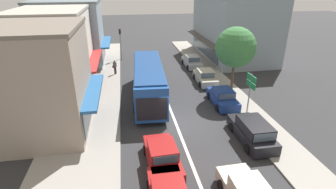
# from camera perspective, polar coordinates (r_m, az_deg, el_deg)

# --- Properties ---
(ground_plane) EXTENTS (140.00, 140.00, 0.00)m
(ground_plane) POSITION_cam_1_polar(r_m,az_deg,el_deg) (20.37, 1.62, -6.04)
(ground_plane) COLOR #2D2D30
(lane_centre_line) EXTENTS (0.20, 28.00, 0.01)m
(lane_centre_line) POSITION_cam_1_polar(r_m,az_deg,el_deg) (23.87, -0.23, -1.34)
(lane_centre_line) COLOR silver
(lane_centre_line) RESTS_ON ground
(sidewalk_left) EXTENTS (5.20, 44.00, 0.14)m
(sidewalk_left) POSITION_cam_1_polar(r_m,az_deg,el_deg) (25.62, -16.16, -0.36)
(sidewalk_left) COLOR gray
(sidewalk_left) RESTS_ON ground
(kerb_right) EXTENTS (2.80, 44.00, 0.12)m
(kerb_right) POSITION_cam_1_polar(r_m,az_deg,el_deg) (27.20, 12.07, 1.47)
(kerb_right) COLOR gray
(kerb_right) RESTS_ON ground
(shopfront_corner_near) EXTENTS (8.62, 7.46, 7.50)m
(shopfront_corner_near) POSITION_cam_1_polar(r_m,az_deg,el_deg) (20.32, -28.20, 2.57)
(shopfront_corner_near) COLOR gray
(shopfront_corner_near) RESTS_ON ground
(shopfront_mid_block) EXTENTS (7.34, 8.90, 7.70)m
(shopfront_mid_block) POSITION_cam_1_polar(r_m,az_deg,el_deg) (27.96, -23.41, 8.81)
(shopfront_mid_block) COLOR silver
(shopfront_mid_block) RESTS_ON ground
(shopfront_far_end) EXTENTS (8.92, 7.51, 7.93)m
(shopfront_far_end) POSITION_cam_1_polar(r_m,az_deg,el_deg) (35.90, -20.64, 12.35)
(shopfront_far_end) COLOR #84939E
(shopfront_far_end) RESTS_ON ground
(building_right_far) EXTENTS (8.88, 13.73, 8.55)m
(building_right_far) POSITION_cam_1_polar(r_m,az_deg,el_deg) (38.30, 14.02, 14.23)
(building_right_far) COLOR #84939E
(building_right_far) RESTS_ON ground
(city_bus) EXTENTS (3.17, 10.98, 3.23)m
(city_bus) POSITION_cam_1_polar(r_m,az_deg,el_deg) (23.74, -4.26, 3.36)
(city_bus) COLOR #1E4C99
(city_bus) RESTS_ON ground
(sedan_adjacent_lane_trail) EXTENTS (2.04, 4.28, 1.47)m
(sedan_adjacent_lane_trail) POSITION_cam_1_polar(r_m,az_deg,el_deg) (15.68, -1.24, -13.31)
(sedan_adjacent_lane_trail) COLOR maroon
(sedan_adjacent_lane_trail) RESTS_ON ground
(parked_wagon_kerb_front) EXTENTS (1.95, 4.50, 1.58)m
(parked_wagon_kerb_front) POSITION_cam_1_polar(r_m,az_deg,el_deg) (18.69, 17.87, -7.62)
(parked_wagon_kerb_front) COLOR black
(parked_wagon_kerb_front) RESTS_ON ground
(parked_sedan_kerb_second) EXTENTS (1.95, 4.23, 1.47)m
(parked_sedan_kerb_second) POSITION_cam_1_polar(r_m,az_deg,el_deg) (23.41, 11.80, -0.63)
(parked_sedan_kerb_second) COLOR navy
(parked_sedan_kerb_second) RESTS_ON ground
(parked_sedan_kerb_third) EXTENTS (1.97, 4.24, 1.47)m
(parked_sedan_kerb_third) POSITION_cam_1_polar(r_m,az_deg,el_deg) (28.07, 8.09, 3.78)
(parked_sedan_kerb_third) COLOR #B7B29E
(parked_sedan_kerb_third) RESTS_ON ground
(parked_sedan_kerb_rear) EXTENTS (2.00, 4.25, 1.47)m
(parked_sedan_kerb_rear) POSITION_cam_1_polar(r_m,az_deg,el_deg) (33.38, 5.24, 7.14)
(parked_sedan_kerb_rear) COLOR #9EA3A8
(parked_sedan_kerb_rear) RESTS_ON ground
(traffic_light_downstreet) EXTENTS (0.33, 0.24, 4.20)m
(traffic_light_downstreet) POSITION_cam_1_polar(r_m,az_deg,el_deg) (36.41, -10.36, 11.81)
(traffic_light_downstreet) COLOR gray
(traffic_light_downstreet) RESTS_ON ground
(directional_road_sign) EXTENTS (0.10, 1.40, 3.60)m
(directional_road_sign) POSITION_cam_1_polar(r_m,az_deg,el_deg) (21.01, 17.54, 1.93)
(directional_road_sign) COLOR gray
(directional_road_sign) RESTS_ON ground
(street_tree_right) EXTENTS (3.62, 3.62, 6.41)m
(street_tree_right) POSITION_cam_1_polar(r_m,az_deg,el_deg) (24.43, 14.50, 9.89)
(street_tree_right) COLOR brown
(street_tree_right) RESTS_ON ground
(pedestrian_with_handbag_near) EXTENTS (0.51, 0.59, 1.63)m
(pedestrian_with_handbag_near) POSITION_cam_1_polar(r_m,az_deg,el_deg) (30.66, -11.50, 6.05)
(pedestrian_with_handbag_near) COLOR #333338
(pedestrian_with_handbag_near) RESTS_ON sidewalk_left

